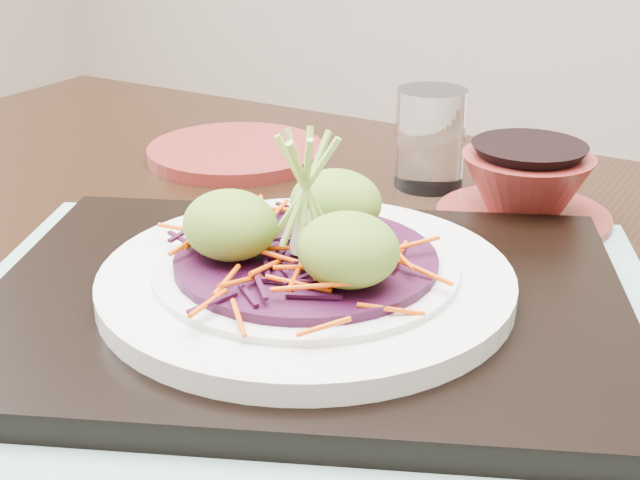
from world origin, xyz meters
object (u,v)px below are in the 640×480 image
at_px(water_glass, 430,139).
at_px(terracotta_side_plate, 236,152).
at_px(dining_table, 308,407).
at_px(white_plate, 306,279).
at_px(serving_tray, 306,304).
at_px(terracotta_bowl_set, 525,194).

bearing_deg(water_glass, terracotta_side_plate, -176.33).
height_order(dining_table, white_plate, white_plate).
bearing_deg(water_glass, serving_tray, -84.91).
bearing_deg(white_plate, serving_tray, -63.43).
relative_size(dining_table, white_plate, 4.78).
distance_m(dining_table, terracotta_bowl_set, 0.26).
bearing_deg(serving_tray, terracotta_side_plate, 108.71).
bearing_deg(water_glass, terracotta_bowl_set, -27.09).
distance_m(dining_table, water_glass, 0.29).
bearing_deg(serving_tray, white_plate, 95.35).
bearing_deg(terracotta_side_plate, white_plate, -50.08).
distance_m(serving_tray, terracotta_side_plate, 0.37).
bearing_deg(dining_table, white_plate, -59.61).
height_order(terracotta_side_plate, water_glass, water_glass).
relative_size(white_plate, terracotta_bowl_set, 1.40).
height_order(dining_table, water_glass, water_glass).
height_order(dining_table, terracotta_bowl_set, terracotta_bowl_set).
xyz_separation_m(terracotta_side_plate, terracotta_bowl_set, (0.32, -0.04, 0.02)).
relative_size(terracotta_side_plate, water_glass, 1.97).
distance_m(serving_tray, terracotta_bowl_set, 0.26).
xyz_separation_m(serving_tray, terracotta_bowl_set, (0.08, 0.24, 0.01)).
xyz_separation_m(serving_tray, water_glass, (-0.03, 0.30, 0.03)).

